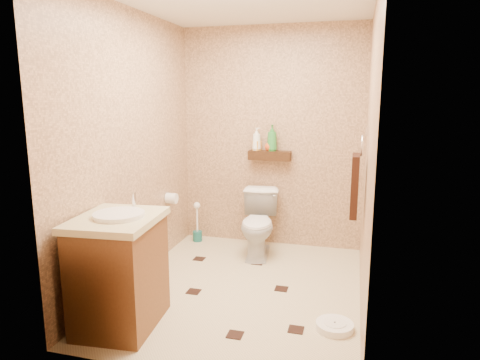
% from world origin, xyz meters
% --- Properties ---
extents(ground, '(2.50, 2.50, 0.00)m').
position_xyz_m(ground, '(0.00, 0.00, 0.00)').
color(ground, beige).
rests_on(ground, ground).
extents(wall_back, '(2.00, 0.04, 2.40)m').
position_xyz_m(wall_back, '(0.00, 1.25, 1.20)').
color(wall_back, tan).
rests_on(wall_back, ground).
extents(wall_front, '(2.00, 0.04, 2.40)m').
position_xyz_m(wall_front, '(0.00, -1.25, 1.20)').
color(wall_front, tan).
rests_on(wall_front, ground).
extents(wall_left, '(0.04, 2.50, 2.40)m').
position_xyz_m(wall_left, '(-1.00, 0.00, 1.20)').
color(wall_left, tan).
rests_on(wall_left, ground).
extents(wall_right, '(0.04, 2.50, 2.40)m').
position_xyz_m(wall_right, '(1.00, 0.00, 1.20)').
color(wall_right, tan).
rests_on(wall_right, ground).
extents(wall_shelf, '(0.46, 0.14, 0.10)m').
position_xyz_m(wall_shelf, '(0.00, 1.17, 1.02)').
color(wall_shelf, '#3D2710').
rests_on(wall_shelf, wall_back).
extents(floor_accents, '(1.26, 1.45, 0.01)m').
position_xyz_m(floor_accents, '(0.01, -0.04, 0.00)').
color(floor_accents, black).
rests_on(floor_accents, ground).
extents(toilet, '(0.46, 0.71, 0.68)m').
position_xyz_m(toilet, '(-0.04, 0.83, 0.34)').
color(toilet, white).
rests_on(toilet, ground).
extents(vanity, '(0.61, 0.72, 0.95)m').
position_xyz_m(vanity, '(-0.70, -0.81, 0.42)').
color(vanity, brown).
rests_on(vanity, ground).
extents(bathroom_scale, '(0.36, 0.36, 0.05)m').
position_xyz_m(bathroom_scale, '(0.82, -0.47, 0.03)').
color(bathroom_scale, white).
rests_on(bathroom_scale, ground).
extents(toilet_brush, '(0.11, 0.11, 0.46)m').
position_xyz_m(toilet_brush, '(-0.82, 1.07, 0.16)').
color(toilet_brush, '#186260').
rests_on(toilet_brush, ground).
extents(towel_ring, '(0.12, 0.30, 0.76)m').
position_xyz_m(towel_ring, '(0.91, 0.25, 0.95)').
color(towel_ring, silver).
rests_on(towel_ring, wall_right).
extents(toilet_paper, '(0.12, 0.11, 0.12)m').
position_xyz_m(toilet_paper, '(-0.94, 0.65, 0.60)').
color(toilet_paper, white).
rests_on(toilet_paper, wall_left).
extents(bottle_a, '(0.14, 0.14, 0.25)m').
position_xyz_m(bottle_a, '(-0.15, 1.17, 1.19)').
color(bottle_a, white).
rests_on(bottle_a, wall_shelf).
extents(bottle_b, '(0.10, 0.10, 0.16)m').
position_xyz_m(bottle_b, '(-0.14, 1.17, 1.15)').
color(bottle_b, '#FFB135').
rests_on(bottle_b, wall_shelf).
extents(bottle_c, '(0.14, 0.14, 0.13)m').
position_xyz_m(bottle_c, '(-0.00, 1.17, 1.14)').
color(bottle_c, '#D14B18').
rests_on(bottle_c, wall_shelf).
extents(bottle_d, '(0.11, 0.11, 0.29)m').
position_xyz_m(bottle_d, '(0.02, 1.17, 1.21)').
color(bottle_d, '#2B8233').
rests_on(bottle_d, wall_shelf).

